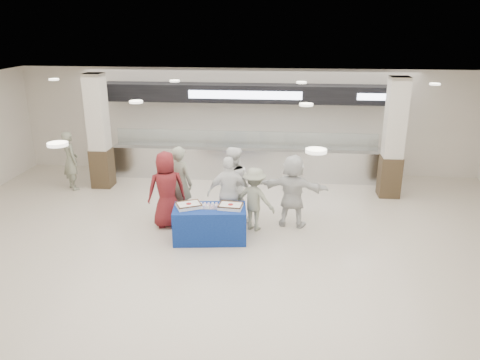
# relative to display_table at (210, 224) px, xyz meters

# --- Properties ---
(ground) EXTENTS (14.00, 14.00, 0.00)m
(ground) POSITION_rel_display_table_xyz_m (0.40, -1.05, -0.38)
(ground) COLOR beige
(ground) RESTS_ON ground
(serving_line) EXTENTS (8.70, 0.85, 2.80)m
(serving_line) POSITION_rel_display_table_xyz_m (0.40, 4.34, 0.78)
(serving_line) COLOR silver
(serving_line) RESTS_ON ground
(column_left) EXTENTS (0.55, 0.55, 3.20)m
(column_left) POSITION_rel_display_table_xyz_m (-3.60, 3.15, 1.15)
(column_left) COLOR #352818
(column_left) RESTS_ON ground
(column_right) EXTENTS (0.55, 0.55, 3.20)m
(column_right) POSITION_rel_display_table_xyz_m (4.40, 3.15, 1.15)
(column_right) COLOR #352818
(column_right) RESTS_ON ground
(display_table) EXTENTS (1.63, 0.96, 0.75)m
(display_table) POSITION_rel_display_table_xyz_m (0.00, 0.00, 0.00)
(display_table) COLOR navy
(display_table) RESTS_ON ground
(sheet_cake_left) EXTENTS (0.62, 0.57, 0.10)m
(sheet_cake_left) POSITION_rel_display_table_xyz_m (-0.45, -0.02, 0.43)
(sheet_cake_left) COLOR white
(sheet_cake_left) RESTS_ON display_table
(sheet_cake_right) EXTENTS (0.52, 0.42, 0.10)m
(sheet_cake_right) POSITION_rel_display_table_xyz_m (0.45, 0.03, 0.43)
(sheet_cake_right) COLOR white
(sheet_cake_right) RESTS_ON display_table
(cupcake_tray) EXTENTS (0.44, 0.34, 0.07)m
(cupcake_tray) POSITION_rel_display_table_xyz_m (0.01, 0.04, 0.41)
(cupcake_tray) COLOR #B6B6BB
(cupcake_tray) RESTS_ON display_table
(civilian_maroon) EXTENTS (1.02, 0.86, 1.78)m
(civilian_maroon) POSITION_rel_display_table_xyz_m (-1.09, 0.64, 0.51)
(civilian_maroon) COLOR maroon
(civilian_maroon) RESTS_ON ground
(soldier_a) EXTENTS (0.77, 0.66, 1.79)m
(soldier_a) POSITION_rel_display_table_xyz_m (-0.88, 1.12, 0.52)
(soldier_a) COLOR gray
(soldier_a) RESTS_ON ground
(chef_tall) EXTENTS (0.93, 0.75, 1.82)m
(chef_tall) POSITION_rel_display_table_xyz_m (0.37, 1.06, 0.53)
(chef_tall) COLOR white
(chef_tall) RESTS_ON ground
(chef_short) EXTENTS (1.05, 0.54, 1.71)m
(chef_short) POSITION_rel_display_table_xyz_m (0.35, 0.64, 0.48)
(chef_short) COLOR white
(chef_short) RESTS_ON ground
(soldier_b) EXTENTS (1.08, 0.84, 1.47)m
(soldier_b) POSITION_rel_display_table_xyz_m (0.92, 0.64, 0.36)
(soldier_b) COLOR gray
(soldier_b) RESTS_ON ground
(civilian_white) EXTENTS (1.65, 0.79, 1.71)m
(civilian_white) POSITION_rel_display_table_xyz_m (1.77, 0.93, 0.48)
(civilian_white) COLOR white
(civilian_white) RESTS_ON ground
(soldier_bg) EXTENTS (0.71, 0.71, 1.65)m
(soldier_bg) POSITION_rel_display_table_xyz_m (-4.38, 2.86, 0.45)
(soldier_bg) COLOR gray
(soldier_bg) RESTS_ON ground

